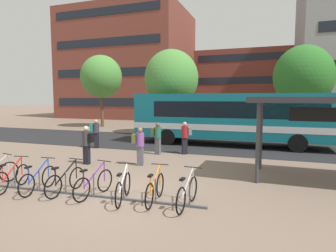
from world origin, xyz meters
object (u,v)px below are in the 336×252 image
object	(u,v)px
parked_bicycle_blue_2	(38,180)
parked_bicycle_white_5	(123,188)
parked_bicycle_red_1	(12,178)
city_bus	(230,117)
parked_bicycle_black_3	(66,181)
street_tree_2	(171,79)
commuter_black_pack_4	(87,142)
street_tree_1	(101,77)
parked_bicycle_purple_4	(94,184)
commuter_olive_pack_1	(157,136)
commuter_olive_pack_2	(139,144)
street_tree_0	(303,77)
commuter_teal_pack_0	(96,132)
parked_bicycle_silver_7	(187,193)
commuter_grey_pack_3	(185,136)
parked_bicycle_orange_6	(155,189)

from	to	relation	value
parked_bicycle_blue_2	parked_bicycle_white_5	bearing A→B (deg)	-92.16
parked_bicycle_red_1	city_bus	bearing A→B (deg)	-37.63
parked_bicycle_blue_2	city_bus	bearing A→B (deg)	-27.34
parked_bicycle_black_3	street_tree_2	xyz separation A→B (m)	(-1.62, 14.85, 4.12)
commuter_black_pack_4	street_tree_2	bearing A→B (deg)	-93.16
parked_bicycle_black_3	parked_bicycle_white_5	distance (m)	1.98
parked_bicycle_black_3	parked_bicycle_white_5	size ratio (longest dim) A/B	1.03
street_tree_1	parked_bicycle_black_3	bearing A→B (deg)	-60.59
parked_bicycle_purple_4	street_tree_2	bearing A→B (deg)	16.65
parked_bicycle_white_5	commuter_olive_pack_1	bearing A→B (deg)	-1.07
commuter_olive_pack_2	street_tree_0	xyz separation A→B (m)	(7.87, 15.05, 3.74)
city_bus	parked_bicycle_blue_2	bearing A→B (deg)	68.12
commuter_olive_pack_2	parked_bicycle_purple_4	bearing A→B (deg)	-92.33
street_tree_2	commuter_teal_pack_0	bearing A→B (deg)	-105.23
parked_bicycle_black_3	parked_bicycle_silver_7	bearing A→B (deg)	-84.98
parked_bicycle_purple_4	commuter_grey_pack_3	world-z (taller)	commuter_grey_pack_3
street_tree_0	commuter_black_pack_4	bearing A→B (deg)	-123.00
city_bus	street_tree_0	world-z (taller)	street_tree_0
city_bus	parked_bicycle_silver_7	size ratio (longest dim) A/B	6.98
parked_bicycle_orange_6	parked_bicycle_silver_7	distance (m)	0.94
parked_bicycle_red_1	parked_bicycle_blue_2	distance (m)	0.96
parked_bicycle_silver_7	street_tree_1	distance (m)	23.51
commuter_olive_pack_2	commuter_grey_pack_3	distance (m)	3.31
street_tree_2	commuter_grey_pack_3	bearing A→B (deg)	-66.25
commuter_grey_pack_3	street_tree_1	distance (m)	16.95
parked_bicycle_silver_7	commuter_grey_pack_3	xyz separation A→B (m)	(-2.06, 7.02, 0.60)
parked_bicycle_purple_4	commuter_olive_pack_1	bearing A→B (deg)	11.79
parked_bicycle_black_3	commuter_olive_pack_1	xyz separation A→B (m)	(0.39, 6.64, 0.58)
parked_bicycle_red_1	parked_bicycle_black_3	bearing A→B (deg)	-93.58
parked_bicycle_black_3	commuter_olive_pack_2	size ratio (longest dim) A/B	1.04
city_bus	commuter_teal_pack_0	world-z (taller)	city_bus
commuter_black_pack_4	street_tree_0	xyz separation A→B (m)	(10.14, 15.62, 3.71)
parked_bicycle_orange_6	parked_bicycle_blue_2	bearing A→B (deg)	90.42
city_bus	parked_bicycle_blue_2	size ratio (longest dim) A/B	7.00
parked_bicycle_red_1	commuter_black_pack_4	world-z (taller)	commuter_black_pack_4
city_bus	commuter_olive_pack_1	distance (m)	5.32
parked_bicycle_white_5	parked_bicycle_silver_7	size ratio (longest dim) A/B	0.97
parked_bicycle_purple_4	commuter_black_pack_4	distance (m)	4.43
commuter_olive_pack_1	street_tree_0	distance (m)	15.33
city_bus	commuter_olive_pack_2	xyz separation A→B (m)	(-3.00, -6.74, -0.82)
parked_bicycle_orange_6	commuter_grey_pack_3	world-z (taller)	commuter_grey_pack_3
parked_bicycle_blue_2	street_tree_1	xyz separation A→B (m)	(-9.43, 18.49, 4.72)
parked_bicycle_orange_6	parked_bicycle_silver_7	world-z (taller)	same
parked_bicycle_white_5	street_tree_2	world-z (taller)	street_tree_2
parked_bicycle_purple_4	parked_bicycle_silver_7	world-z (taller)	same
parked_bicycle_black_3	commuter_teal_pack_0	xyz separation A→B (m)	(-3.71, 7.19, 0.59)
parked_bicycle_red_1	parked_bicycle_purple_4	distance (m)	2.86
parked_bicycle_black_3	commuter_grey_pack_3	world-z (taller)	commuter_grey_pack_3
parked_bicycle_red_1	commuter_black_pack_4	xyz separation A→B (m)	(0.16, 3.79, 0.60)
parked_bicycle_silver_7	commuter_black_pack_4	size ratio (longest dim) A/B	1.01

